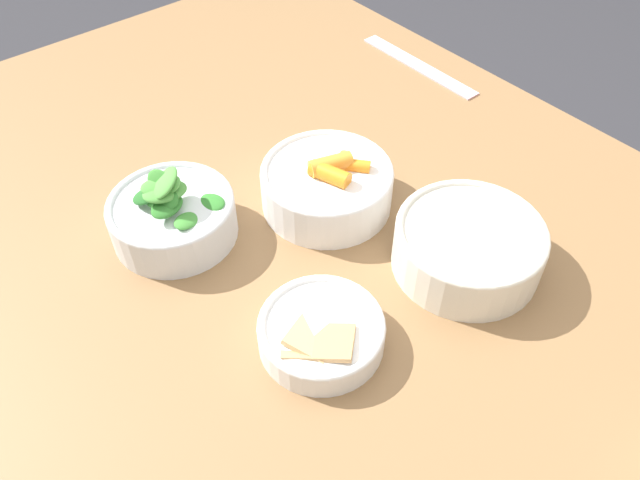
{
  "coord_description": "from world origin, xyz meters",
  "views": [
    {
      "loc": [
        0.47,
        -0.37,
        1.33
      ],
      "look_at": [
        0.07,
        -0.03,
        0.78
      ],
      "focal_mm": 35.0,
      "sensor_mm": 36.0,
      "label": 1
    }
  ],
  "objects_px": {
    "bowl_carrots": "(325,183)",
    "ruler": "(418,66)",
    "bowl_greens": "(172,215)",
    "bowl_cookies": "(321,332)",
    "bowl_beans_hotdog": "(468,248)"
  },
  "relations": [
    {
      "from": "bowl_greens",
      "to": "bowl_cookies",
      "type": "bearing_deg",
      "value": 8.17
    },
    {
      "from": "bowl_greens",
      "to": "bowl_beans_hotdog",
      "type": "relative_size",
      "value": 0.89
    },
    {
      "from": "bowl_beans_hotdog",
      "to": "bowl_cookies",
      "type": "distance_m",
      "value": 0.21
    },
    {
      "from": "bowl_beans_hotdog",
      "to": "ruler",
      "type": "bearing_deg",
      "value": 141.01
    },
    {
      "from": "bowl_carrots",
      "to": "bowl_cookies",
      "type": "height_order",
      "value": "bowl_carrots"
    },
    {
      "from": "bowl_carrots",
      "to": "bowl_greens",
      "type": "bearing_deg",
      "value": -112.25
    },
    {
      "from": "bowl_greens",
      "to": "bowl_beans_hotdog",
      "type": "distance_m",
      "value": 0.37
    },
    {
      "from": "bowl_carrots",
      "to": "ruler",
      "type": "bearing_deg",
      "value": 114.83
    },
    {
      "from": "bowl_carrots",
      "to": "bowl_cookies",
      "type": "relative_size",
      "value": 1.25
    },
    {
      "from": "bowl_cookies",
      "to": "ruler",
      "type": "distance_m",
      "value": 0.61
    },
    {
      "from": "bowl_cookies",
      "to": "ruler",
      "type": "height_order",
      "value": "bowl_cookies"
    },
    {
      "from": "bowl_beans_hotdog",
      "to": "ruler",
      "type": "distance_m",
      "value": 0.46
    },
    {
      "from": "bowl_carrots",
      "to": "bowl_greens",
      "type": "distance_m",
      "value": 0.2
    },
    {
      "from": "bowl_carrots",
      "to": "bowl_beans_hotdog",
      "type": "relative_size",
      "value": 0.97
    },
    {
      "from": "bowl_carrots",
      "to": "bowl_beans_hotdog",
      "type": "distance_m",
      "value": 0.21
    }
  ]
}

